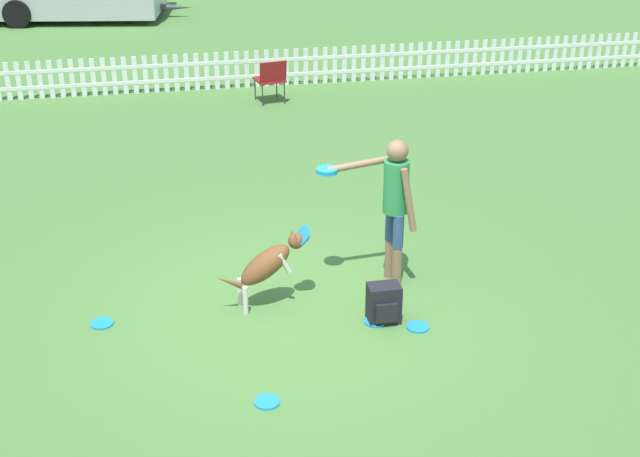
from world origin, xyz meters
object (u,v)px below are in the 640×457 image
Objects in this scene: leaping_dog at (268,263)px; frisbee_near_dog at (418,327)px; folding_chair_blue_left at (271,77)px; handler_person at (393,195)px; frisbee_midfield at (267,402)px; backpack_on_grass at (384,304)px; frisbee_far_scatter at (102,323)px; frisbee_near_handler at (375,321)px.

leaping_dog is 1.73m from frisbee_near_dog.
handler_person is at bearing 82.03° from folding_chair_blue_left.
leaping_dog is 1.86m from frisbee_midfield.
frisbee_near_dog is at bearing -33.09° from backpack_on_grass.
frisbee_midfield is (-1.70, -2.04, -1.06)m from handler_person.
leaping_dog is at bearing 90.28° from handler_person.
frisbee_near_dog is 0.29× the size of folding_chair_blue_left.
frisbee_midfield is at bearing -139.71° from backpack_on_grass.
frisbee_far_scatter is 0.29× the size of folding_chair_blue_left.
folding_chair_blue_left is at bearing -7.22° from handler_person.
handler_person is 1.42m from frisbee_near_handler.
frisbee_near_handler is 0.56× the size of backpack_on_grass.
backpack_on_grass is (-0.32, 0.21, 0.20)m from frisbee_near_dog.
handler_person is 7.21× the size of frisbee_near_dog.
frisbee_midfield is (-1.31, -1.18, 0.00)m from frisbee_near_handler.
leaping_dog reaches higher than folding_chair_blue_left.
frisbee_midfield is 0.29× the size of folding_chair_blue_left.
frisbee_near_dog is 1.00× the size of frisbee_midfield.
frisbee_near_handler is 0.29× the size of folding_chair_blue_left.
frisbee_far_scatter is (-2.83, 0.50, 0.00)m from frisbee_near_handler.
frisbee_near_handler and frisbee_near_dog have the same top height.
frisbee_near_handler and frisbee_midfield have the same top height.
handler_person reaches higher than frisbee_far_scatter.
leaping_dog is 4.53× the size of frisbee_near_dog.
frisbee_midfield is 1.86m from backpack_on_grass.
leaping_dog is at bearing 153.14° from backpack_on_grass.
frisbee_midfield is (-0.27, -1.77, -0.49)m from leaping_dog.
handler_person is 2.86m from frisbee_midfield.
frisbee_midfield is at bearing -150.27° from frisbee_near_dog.
frisbee_far_scatter is at bearing 132.16° from frisbee_midfield.
leaping_dog is 1.33× the size of folding_chair_blue_left.
frisbee_near_dog is 3.32m from frisbee_far_scatter.
frisbee_midfield is 9.11m from folding_chair_blue_left.
frisbee_far_scatter is 0.56× the size of backpack_on_grass.
leaping_dog is at bearing 70.66° from folding_chair_blue_left.
frisbee_near_dog is at bearing -24.93° from frisbee_near_handler.
folding_chair_blue_left reaches higher than frisbee_midfield.
frisbee_far_scatter is 2.97m from backpack_on_grass.
folding_chair_blue_left is (0.01, 7.83, 0.47)m from frisbee_near_handler.
frisbee_near_handler is (-0.39, -0.86, -1.06)m from handler_person.
frisbee_midfield is at bearing 129.82° from handler_person.
frisbee_near_handler is at bearing -10.06° from frisbee_far_scatter.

